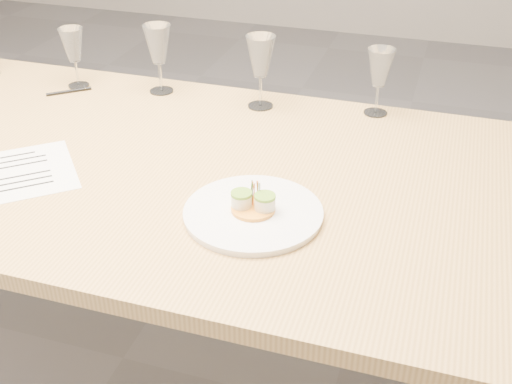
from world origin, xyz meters
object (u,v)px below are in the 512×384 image
(dining_table, at_px, (95,172))
(wine_glass_2, at_px, (158,46))
(wine_glass_1, at_px, (73,46))
(wine_glass_4, at_px, (380,69))
(dinner_plate, at_px, (253,212))
(ballpoint_pen, at_px, (69,91))
(recipe_sheet, at_px, (29,171))
(wine_glass_3, at_px, (261,58))

(dining_table, bearing_deg, wine_glass_2, 88.26)
(dining_table, bearing_deg, wine_glass_1, 124.87)
(wine_glass_2, relative_size, wine_glass_4, 1.09)
(dining_table, height_order, wine_glass_1, wine_glass_1)
(wine_glass_4, bearing_deg, wine_glass_1, -175.30)
(dinner_plate, xyz_separation_m, wine_glass_4, (0.17, 0.61, 0.12))
(ballpoint_pen, xyz_separation_m, wine_glass_2, (0.26, 0.09, 0.14))
(wine_glass_4, bearing_deg, dinner_plate, -105.63)
(recipe_sheet, distance_m, wine_glass_3, 0.69)
(ballpoint_pen, bearing_deg, dinner_plate, -73.30)
(dining_table, xyz_separation_m, wine_glass_2, (0.01, 0.40, 0.21))
(wine_glass_1, distance_m, wine_glass_2, 0.27)
(wine_glass_2, relative_size, wine_glass_3, 0.98)
(dining_table, relative_size, recipe_sheet, 7.23)
(dinner_plate, relative_size, recipe_sheet, 0.91)
(dining_table, bearing_deg, recipe_sheet, -120.10)
(dining_table, height_order, recipe_sheet, recipe_sheet)
(dinner_plate, relative_size, wine_glass_4, 1.58)
(ballpoint_pen, xyz_separation_m, wine_glass_1, (-0.00, 0.06, 0.12))
(dining_table, relative_size, wine_glass_3, 11.41)
(wine_glass_2, bearing_deg, ballpoint_pen, -160.38)
(recipe_sheet, relative_size, ballpoint_pen, 3.03)
(ballpoint_pen, bearing_deg, dining_table, -91.19)
(recipe_sheet, distance_m, ballpoint_pen, 0.48)
(recipe_sheet, distance_m, wine_glass_4, 0.96)
(ballpoint_pen, height_order, wine_glass_3, wine_glass_3)
(recipe_sheet, bearing_deg, wine_glass_2, 39.45)
(ballpoint_pen, relative_size, wine_glass_4, 0.58)
(dining_table, height_order, wine_glass_4, wine_glass_4)
(recipe_sheet, xyz_separation_m, wine_glass_1, (-0.17, 0.51, 0.13))
(dinner_plate, distance_m, wine_glass_2, 0.76)
(ballpoint_pen, distance_m, wine_glass_4, 0.93)
(wine_glass_3, bearing_deg, ballpoint_pen, -172.33)
(dining_table, distance_m, ballpoint_pen, 0.40)
(wine_glass_1, xyz_separation_m, wine_glass_2, (0.27, 0.04, 0.02))
(dining_table, bearing_deg, wine_glass_4, 33.57)
(recipe_sheet, relative_size, wine_glass_1, 1.81)
(dinner_plate, xyz_separation_m, recipe_sheet, (-0.58, 0.02, -0.01))
(dining_table, height_order, dinner_plate, dinner_plate)
(dinner_plate, distance_m, ballpoint_pen, 0.88)
(ballpoint_pen, bearing_deg, wine_glass_2, -21.02)
(wine_glass_4, bearing_deg, wine_glass_3, -170.79)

